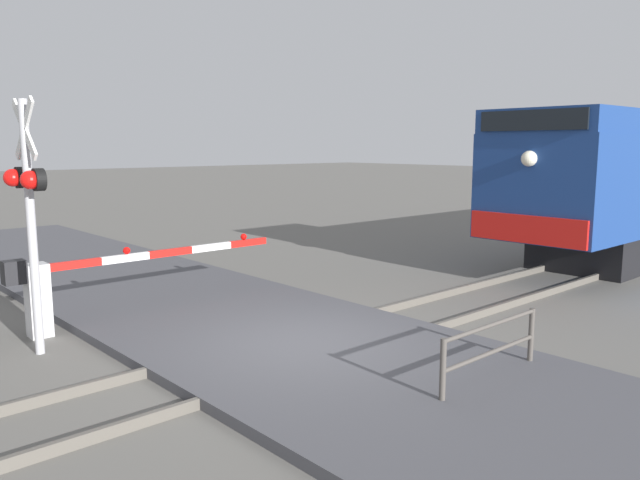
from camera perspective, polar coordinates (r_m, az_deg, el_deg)
ground_plane at (r=10.09m, az=-1.34°, el=-10.34°), size 160.00×160.00×0.00m
rail_track_left at (r=10.59m, az=-3.91°, el=-9.00°), size 0.08×80.00×0.15m
rail_track_right at (r=9.56m, az=1.52°, el=-10.96°), size 0.08×80.00×0.15m
road_surface at (r=10.06m, az=-1.34°, el=-9.92°), size 36.00×4.82×0.16m
crossing_signal at (r=10.53m, az=-25.34°, el=3.51°), size 1.18×0.33×4.02m
crossing_gate at (r=11.93m, az=-21.83°, el=-3.67°), size 0.36×5.44×1.40m
guard_railing at (r=8.76m, az=15.48°, el=-9.45°), size 0.08×2.20×0.95m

